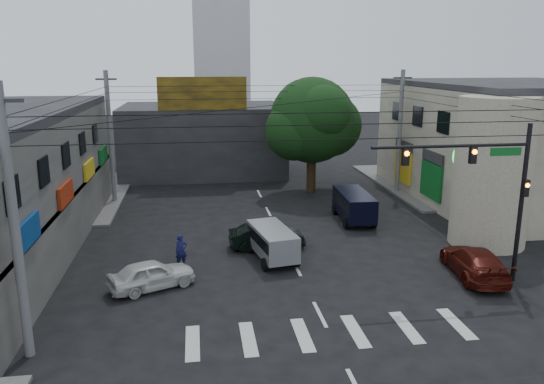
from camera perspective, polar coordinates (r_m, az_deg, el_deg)
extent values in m
plane|color=black|center=(24.29, 3.52, -9.84)|extent=(160.00, 160.00, 0.00)
cube|color=#514F4C|center=(43.05, -26.08, -0.58)|extent=(16.00, 16.00, 0.15)
cube|color=#514F4C|center=(46.77, 20.93, 0.98)|extent=(16.00, 16.00, 0.15)
cube|color=gray|center=(41.88, 24.66, 4.70)|extent=(14.00, 18.00, 8.00)
cylinder|color=gray|center=(30.68, 22.60, 1.97)|extent=(4.00, 4.00, 8.00)
cube|color=#232326|center=(48.24, -7.44, 5.69)|extent=(14.00, 10.00, 6.00)
cube|color=olive|center=(42.94, -7.51, 10.46)|extent=(7.00, 0.30, 2.60)
cylinder|color=black|center=(40.42, 4.25, 3.05)|extent=(0.70, 0.70, 4.40)
sphere|color=black|center=(39.94, 4.33, 7.70)|extent=(6.40, 6.40, 6.40)
cylinder|color=black|center=(25.86, 25.22, -1.26)|extent=(0.20, 0.20, 7.20)
cylinder|color=black|center=(23.58, 18.74, 4.71)|extent=(7.00, 0.14, 0.14)
cube|color=black|center=(24.11, 20.79, 3.76)|extent=(0.28, 0.22, 0.75)
cube|color=black|center=(22.81, 14.17, 3.71)|extent=(0.28, 0.22, 0.75)
sphere|color=orange|center=(23.97, 20.98, 4.05)|extent=(0.20, 0.20, 0.20)
sphere|color=orange|center=(22.66, 14.32, 4.02)|extent=(0.20, 0.20, 0.20)
cube|color=#0D5C1F|center=(24.85, 23.85, 3.99)|extent=(1.40, 0.06, 0.35)
cylinder|color=#59595B|center=(18.94, -25.96, -3.36)|extent=(0.32, 0.32, 9.20)
cylinder|color=#59595B|center=(38.56, -16.99, 5.57)|extent=(0.32, 0.32, 9.20)
cylinder|color=#59595B|center=(41.01, 13.57, 6.25)|extent=(0.32, 0.32, 9.20)
imported|color=black|center=(28.48, -0.58, -4.76)|extent=(1.50, 4.04, 1.32)
imported|color=silver|center=(24.16, -12.78, -8.65)|extent=(4.33, 4.92, 1.29)
imported|color=#440F09|center=(26.54, 20.91, -7.04)|extent=(3.16, 5.31, 1.40)
imported|color=#131645|center=(26.22, -9.75, -6.27)|extent=(0.83, 0.75, 1.64)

